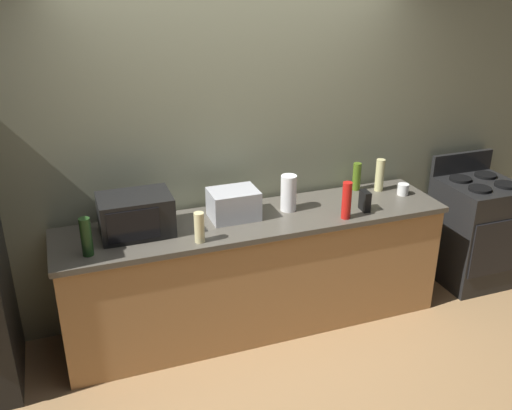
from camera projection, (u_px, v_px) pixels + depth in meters
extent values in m
plane|color=#A87F51|center=(275.00, 353.00, 4.04)|extent=(8.00, 8.00, 0.00)
cube|color=gray|center=(237.00, 142.00, 4.20)|extent=(6.40, 0.10, 2.70)
cube|color=#B27F4C|center=(256.00, 275.00, 4.21)|extent=(2.80, 0.60, 0.86)
cube|color=#514C42|center=(256.00, 220.00, 4.04)|extent=(2.84, 0.64, 0.04)
cube|color=black|center=(474.00, 232.00, 4.83)|extent=(0.60, 0.60, 0.90)
cube|color=black|center=(500.00, 247.00, 4.57)|extent=(0.55, 0.02, 0.48)
cube|color=black|center=(462.00, 162.00, 4.86)|extent=(0.60, 0.04, 0.18)
cylinder|color=black|center=(480.00, 189.00, 4.51)|extent=(0.18, 0.18, 0.02)
cylinder|color=black|center=(506.00, 185.00, 4.59)|extent=(0.18, 0.18, 0.02)
cylinder|color=black|center=(460.00, 179.00, 4.71)|extent=(0.18, 0.18, 0.02)
cylinder|color=black|center=(485.00, 175.00, 4.79)|extent=(0.18, 0.18, 0.02)
cube|color=black|center=(136.00, 214.00, 3.75)|extent=(0.48, 0.34, 0.27)
cube|color=black|center=(134.00, 226.00, 3.59)|extent=(0.34, 0.01, 0.21)
cube|color=#B7BABF|center=(234.00, 204.00, 3.99)|extent=(0.34, 0.26, 0.21)
cylinder|color=white|center=(289.00, 193.00, 4.10)|extent=(0.12, 0.12, 0.27)
cube|color=black|center=(365.00, 201.00, 4.12)|extent=(0.06, 0.11, 0.15)
cylinder|color=#4C6B19|center=(357.00, 177.00, 4.48)|extent=(0.07, 0.07, 0.22)
cylinder|color=red|center=(347.00, 200.00, 3.97)|extent=(0.07, 0.07, 0.27)
cylinder|color=beige|center=(380.00, 175.00, 4.46)|extent=(0.07, 0.07, 0.26)
cylinder|color=beige|center=(199.00, 227.00, 3.64)|extent=(0.07, 0.07, 0.21)
cylinder|color=#1E3F19|center=(86.00, 237.00, 3.47)|extent=(0.07, 0.07, 0.25)
cylinder|color=white|center=(403.00, 189.00, 4.41)|extent=(0.09, 0.09, 0.09)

